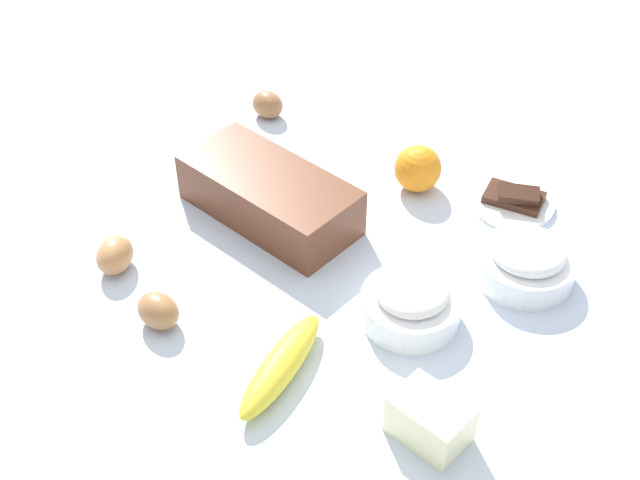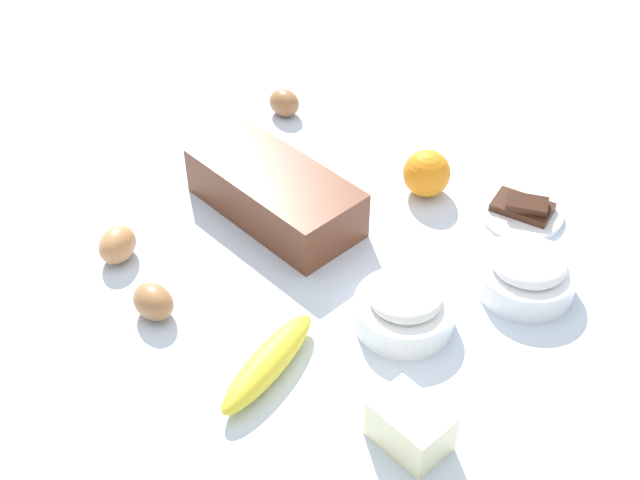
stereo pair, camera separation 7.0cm
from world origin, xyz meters
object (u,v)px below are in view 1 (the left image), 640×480
Objects in this scene: banana at (281,365)px; egg_beside_bowl at (115,255)px; flour_bowl at (411,302)px; egg_loose at (268,105)px; sugar_bowl at (526,261)px; chocolate_plate at (514,201)px; orange_fruit at (418,169)px; butter_block at (430,420)px; egg_near_butter at (158,311)px; loaf_pan at (269,194)px.

egg_beside_bowl reaches higher than banana.
egg_loose is (-0.46, 0.29, -0.01)m from flour_bowl.
egg_loose is at bearing 167.38° from sugar_bowl.
flour_bowl reaches higher than chocolate_plate.
orange_fruit is at bearing 97.13° from banana.
banana is at bearing -101.07° from chocolate_plate.
banana is 2.11× the size of butter_block.
loaf_pan is at bearing 93.64° from egg_near_butter.
egg_near_butter is (-0.13, -0.46, -0.01)m from orange_fruit.
butter_block is at bearing 7.10° from egg_near_butter.
banana is 1.46× the size of chocolate_plate.
butter_block is 1.42× the size of egg_near_butter.
butter_block is 1.34× the size of egg_beside_bowl.
banana is 3.00× the size of egg_near_butter.
egg_near_butter is at bearing -143.52° from flour_bowl.
egg_near_butter is at bearing -119.32° from chocolate_plate.
loaf_pan is at bearing 151.51° from butter_block.
orange_fruit reaches higher than chocolate_plate.
egg_loose is 0.46× the size of chocolate_plate.
sugar_bowl reaches higher than chocolate_plate.
sugar_bowl reaches higher than egg_loose.
egg_beside_bowl is (-0.32, 0.02, 0.01)m from banana.
flour_bowl reaches higher than egg_near_butter.
butter_block is 0.52m from egg_beside_bowl.
loaf_pan is at bearing 167.07° from flour_bowl.
sugar_bowl is 0.57m from egg_loose.
loaf_pan is 0.30m from flour_bowl.
butter_block is at bearing -53.05° from flour_bowl.
butter_block is 0.73m from egg_loose.
sugar_bowl is (0.38, 0.10, -0.01)m from loaf_pan.
egg_loose is (-0.58, 0.44, -0.01)m from butter_block.
sugar_bowl is 2.08× the size of egg_beside_bowl.
loaf_pan is 4.88× the size of egg_loose.
egg_loose is at bearing 129.11° from banana.
sugar_bowl is at bearing 44.85° from egg_near_butter.
sugar_bowl is 0.73× the size of banana.
butter_block is at bearing 0.33° from egg_beside_bowl.
loaf_pan is 0.39m from chocolate_plate.
orange_fruit reaches higher than egg_beside_bowl.
orange_fruit is at bearing 121.64° from butter_block.
banana is 2.84× the size of egg_beside_bowl.
flour_bowl is at bearing -31.81° from egg_loose.
orange_fruit is (-0.05, 0.44, 0.02)m from banana.
sugar_bowl reaches higher than egg_near_butter.
butter_block is 0.39m from egg_near_butter.
flour_bowl is 0.20m from banana.
egg_loose is 0.48m from chocolate_plate.
butter_block reaches higher than chocolate_plate.
orange_fruit reaches higher than flour_bowl.
egg_loose is (-0.19, 0.49, -0.00)m from egg_near_butter.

